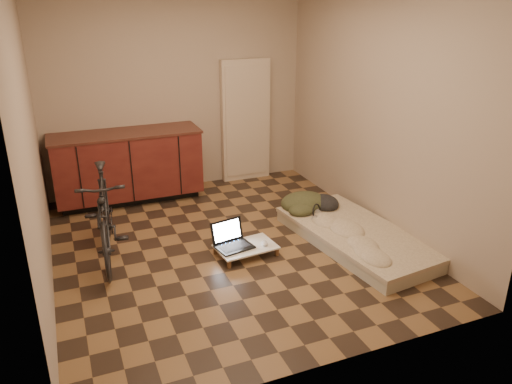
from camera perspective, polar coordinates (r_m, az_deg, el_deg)
name	(u,v)px	position (r m, az deg, el deg)	size (l,w,h in m)	color
room_shell	(226,127)	(4.88, -3.46, 7.44)	(3.50, 4.00, 2.60)	brown
cabinets	(128,166)	(6.56, -14.42, 2.89)	(1.84, 0.62, 0.91)	black
appliance_panel	(246,121)	(7.08, -1.20, 8.14)	(0.70, 0.10, 1.70)	beige
bicycle	(104,210)	(5.15, -16.95, -2.03)	(0.46, 1.58, 1.02)	black
futon	(357,237)	(5.47, 11.49, -5.01)	(1.11, 1.96, 0.16)	#B2A98E
clothing_pile	(310,197)	(5.90, 6.16, -0.57)	(0.59, 0.50, 0.24)	#343820
headphones	(317,212)	(5.62, 6.96, -2.24)	(0.22, 0.20, 0.15)	black
lap_desk	(246,247)	(5.13, -1.16, -6.32)	(0.64, 0.45, 0.10)	brown
laptop	(232,241)	(5.12, -2.77, -5.64)	(0.41, 0.38, 0.24)	black
mouse	(264,243)	(5.14, 0.98, -5.88)	(0.07, 0.11, 0.04)	silver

